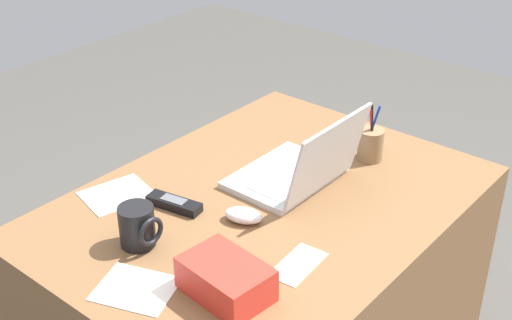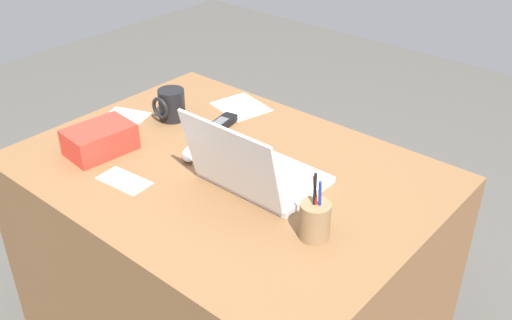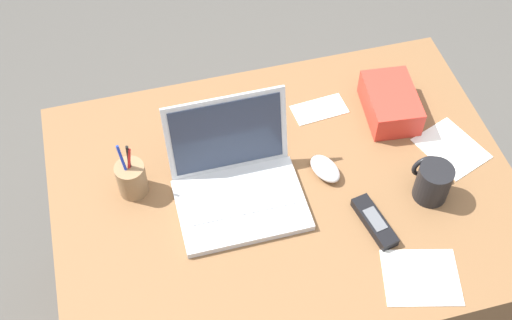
{
  "view_description": "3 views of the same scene",
  "coord_description": "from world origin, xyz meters",
  "px_view_note": "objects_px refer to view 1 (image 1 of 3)",
  "views": [
    {
      "loc": [
        1.19,
        0.96,
        1.68
      ],
      "look_at": [
        -0.04,
        -0.06,
        0.79
      ],
      "focal_mm": 48.54,
      "sensor_mm": 36.0,
      "label": 1
    },
    {
      "loc": [
        -0.98,
        1.02,
        1.58
      ],
      "look_at": [
        -0.07,
        -0.04,
        0.74
      ],
      "focal_mm": 41.23,
      "sensor_mm": 36.0,
      "label": 2
    },
    {
      "loc": [
        -0.32,
        -0.92,
        2.09
      ],
      "look_at": [
        -0.07,
        0.03,
        0.81
      ],
      "focal_mm": 47.02,
      "sensor_mm": 36.0,
      "label": 3
    }
  ],
  "objects_px": {
    "computer_mouse": "(243,215)",
    "coffee_mug_white": "(138,226)",
    "cordless_phone": "(174,203)",
    "snack_bag": "(226,279)",
    "laptop": "(299,170)",
    "pen_holder": "(371,144)"
  },
  "relations": [
    {
      "from": "laptop",
      "to": "coffee_mug_white",
      "type": "bearing_deg",
      "value": -15.03
    },
    {
      "from": "pen_holder",
      "to": "snack_bag",
      "type": "height_order",
      "value": "pen_holder"
    },
    {
      "from": "laptop",
      "to": "snack_bag",
      "type": "distance_m",
      "value": 0.49
    },
    {
      "from": "computer_mouse",
      "to": "coffee_mug_white",
      "type": "xyz_separation_m",
      "value": [
        0.23,
        -0.13,
        0.03
      ]
    },
    {
      "from": "coffee_mug_white",
      "to": "pen_holder",
      "type": "height_order",
      "value": "pen_holder"
    },
    {
      "from": "computer_mouse",
      "to": "pen_holder",
      "type": "xyz_separation_m",
      "value": [
        -0.48,
        0.07,
        0.03
      ]
    },
    {
      "from": "pen_holder",
      "to": "snack_bag",
      "type": "xyz_separation_m",
      "value": [
        0.71,
        0.08,
        -0.01
      ]
    },
    {
      "from": "cordless_phone",
      "to": "coffee_mug_white",
      "type": "bearing_deg",
      "value": 17.46
    },
    {
      "from": "cordless_phone",
      "to": "snack_bag",
      "type": "relative_size",
      "value": 0.82
    },
    {
      "from": "laptop",
      "to": "coffee_mug_white",
      "type": "distance_m",
      "value": 0.48
    },
    {
      "from": "computer_mouse",
      "to": "coffee_mug_white",
      "type": "height_order",
      "value": "coffee_mug_white"
    },
    {
      "from": "computer_mouse",
      "to": "snack_bag",
      "type": "bearing_deg",
      "value": 12.83
    },
    {
      "from": "laptop",
      "to": "computer_mouse",
      "type": "relative_size",
      "value": 3.22
    },
    {
      "from": "coffee_mug_white",
      "to": "snack_bag",
      "type": "bearing_deg",
      "value": 89.55
    },
    {
      "from": "coffee_mug_white",
      "to": "pen_holder",
      "type": "relative_size",
      "value": 0.59
    },
    {
      "from": "snack_bag",
      "to": "pen_holder",
      "type": "bearing_deg",
      "value": -173.54
    },
    {
      "from": "cordless_phone",
      "to": "snack_bag",
      "type": "bearing_deg",
      "value": 63.13
    },
    {
      "from": "cordless_phone",
      "to": "snack_bag",
      "type": "distance_m",
      "value": 0.37
    },
    {
      "from": "coffee_mug_white",
      "to": "pen_holder",
      "type": "bearing_deg",
      "value": 164.48
    },
    {
      "from": "cordless_phone",
      "to": "pen_holder",
      "type": "xyz_separation_m",
      "value": [
        -0.54,
        0.25,
        0.04
      ]
    },
    {
      "from": "laptop",
      "to": "coffee_mug_white",
      "type": "relative_size",
      "value": 3.05
    },
    {
      "from": "coffee_mug_white",
      "to": "computer_mouse",
      "type": "bearing_deg",
      "value": 151.32
    }
  ]
}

